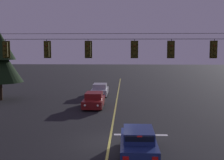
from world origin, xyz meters
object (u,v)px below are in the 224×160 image
Objects in this scene: car_oncoming_lead at (94,100)px; car_waiting_near_lane at (138,143)px; traffic_light_leftmost at (6,49)px; car_oncoming_trailing at (100,90)px; traffic_light_rightmost at (171,49)px; traffic_light_far_right at (214,49)px; traffic_light_centre at (88,49)px; traffic_light_left_inner at (47,49)px; traffic_light_right_inner at (135,49)px.

car_waiting_near_lane is at bearing -74.02° from car_oncoming_lead.
car_oncoming_trailing is (4.81, 15.48, -4.76)m from traffic_light_leftmost.
traffic_light_rightmost is 2.69m from traffic_light_far_right.
traffic_light_rightmost is 6.74m from car_waiting_near_lane.
traffic_light_centre is 0.28× the size of car_oncoming_lead.
traffic_light_rightmost is at bearing 62.30° from car_waiting_near_lane.
car_oncoming_lead is (4.85, 8.39, -4.76)m from traffic_light_leftmost.
traffic_light_rightmost is at bearing 0.00° from traffic_light_centre.
traffic_light_left_inner and traffic_light_centre have the same top height.
traffic_light_right_inner is 0.28× the size of car_oncoming_trailing.
traffic_light_left_inner is at bearing -97.74° from car_oncoming_trailing.
traffic_light_left_inner is 5.65m from traffic_light_right_inner.
traffic_light_rightmost is (10.69, 0.00, 0.00)m from traffic_light_leftmost.
traffic_light_centre is at bearing 0.00° from traffic_light_leftmost.
traffic_light_left_inner is at bearing 0.00° from traffic_light_leftmost.
traffic_light_left_inner is at bearing 180.00° from traffic_light_right_inner.
traffic_light_rightmost is 17.22m from car_oncoming_trailing.
traffic_light_leftmost is 8.36m from traffic_light_right_inner.
traffic_light_left_inner is 1.00× the size of traffic_light_rightmost.
car_waiting_near_lane is at bearing -139.26° from traffic_light_far_right.
traffic_light_left_inner is at bearing 180.00° from traffic_light_far_right.
car_oncoming_lead is (-3.61, 12.62, -0.00)m from car_waiting_near_lane.
traffic_light_left_inner is at bearing 180.00° from traffic_light_rightmost.
traffic_light_right_inner is at bearing 180.00° from traffic_light_far_right.
traffic_light_far_right is 0.28× the size of car_waiting_near_lane.
traffic_light_rightmost is at bearing 0.00° from traffic_light_right_inner.
car_oncoming_trailing is (-5.88, 15.48, -4.76)m from traffic_light_rightmost.
car_oncoming_trailing is at bearing 72.73° from traffic_light_leftmost.
traffic_light_far_right reaches higher than car_oncoming_lead.
car_oncoming_trailing is at bearing 100.51° from car_waiting_near_lane.
car_waiting_near_lane is (-2.22, -4.23, -4.76)m from traffic_light_rightmost.
traffic_light_centre is 1.00× the size of traffic_light_far_right.
traffic_light_right_inner reaches higher than car_oncoming_lead.
traffic_light_centre reaches higher than car_waiting_near_lane.
traffic_light_centre is 1.00× the size of traffic_light_rightmost.
car_waiting_near_lane is 13.13m from car_oncoming_lead.
car_oncoming_lead is at bearing -89.66° from car_oncoming_trailing.
car_waiting_near_lane is at bearing -53.97° from traffic_light_centre.
traffic_light_rightmost and traffic_light_far_right have the same top height.
traffic_light_right_inner is 16.58m from car_oncoming_trailing.
traffic_light_leftmost is 5.39m from traffic_light_centre.
traffic_light_left_inner is 0.28× the size of car_oncoming_trailing.
traffic_light_centre and traffic_light_far_right have the same top height.
traffic_light_far_right is at bearing 0.00° from traffic_light_leftmost.
car_waiting_near_lane is (8.47, -4.23, -4.76)m from traffic_light_leftmost.
traffic_light_leftmost is 2.71m from traffic_light_left_inner.
traffic_light_far_right is at bearing 0.00° from traffic_light_left_inner.
traffic_light_rightmost is at bearing -69.21° from car_oncoming_trailing.
car_oncoming_trailing is (2.10, 15.48, -4.76)m from traffic_light_left_inner.
car_oncoming_lead is (-0.54, 8.39, -4.76)m from traffic_light_centre.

